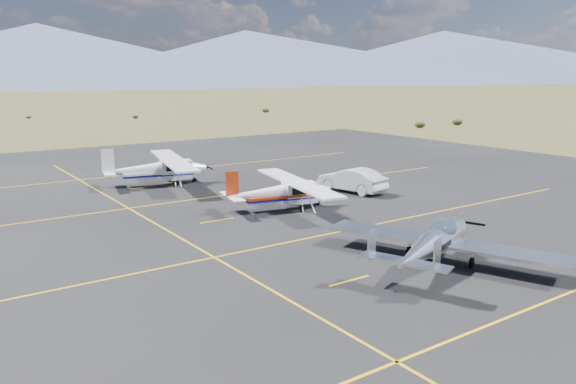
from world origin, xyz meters
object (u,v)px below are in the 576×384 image
object	(u,v)px
aircraft_cessna	(282,191)
aircraft_plain	(158,168)
aircraft_low_wing	(436,241)
sedan	(352,180)

from	to	relation	value
aircraft_cessna	aircraft_plain	xyz separation A→B (m)	(-3.14, 11.15, 0.13)
aircraft_cessna	aircraft_plain	size ratio (longest dim) A/B	0.90
aircraft_low_wing	sedan	distance (m)	15.03
aircraft_cessna	sedan	world-z (taller)	aircraft_cessna
aircraft_plain	sedan	bearing A→B (deg)	-31.28
sedan	aircraft_cessna	bearing A→B (deg)	2.18
aircraft_cessna	sedan	size ratio (longest dim) A/B	2.02
aircraft_cessna	sedan	distance (m)	6.97
aircraft_low_wing	aircraft_plain	size ratio (longest dim) A/B	0.92
aircraft_low_wing	aircraft_cessna	size ratio (longest dim) A/B	1.02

